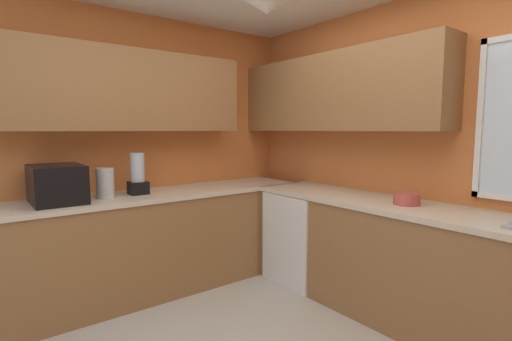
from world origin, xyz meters
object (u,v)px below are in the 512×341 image
(microwave, at_px, (57,184))
(kettle, at_px, (105,183))
(blender_appliance, at_px, (138,176))
(dishwasher, at_px, (306,236))
(bowl, at_px, (407,199))

(microwave, distance_m, kettle, 0.35)
(microwave, distance_m, blender_appliance, 0.63)
(dishwasher, xyz_separation_m, microwave, (-0.66, -2.03, 0.62))
(dishwasher, height_order, microwave, microwave)
(dishwasher, distance_m, bowl, 1.14)
(dishwasher, bearing_deg, microwave, -108.02)
(kettle, bearing_deg, bowl, 45.89)
(blender_appliance, bearing_deg, kettle, -85.91)
(microwave, relative_size, bowl, 2.51)
(kettle, bearing_deg, microwave, -93.27)
(microwave, bearing_deg, dishwasher, 71.98)
(dishwasher, relative_size, microwave, 1.79)
(bowl, bearing_deg, microwave, -129.15)
(microwave, xyz_separation_m, bowl, (1.68, 2.06, -0.10))
(kettle, distance_m, bowl, 2.38)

